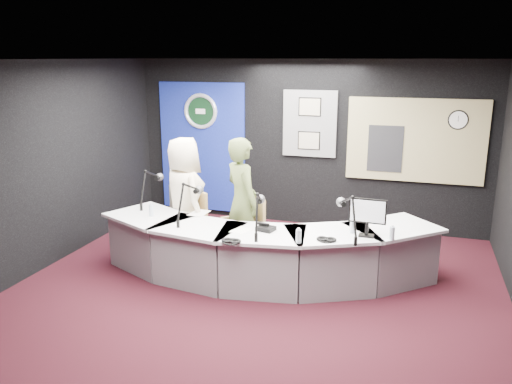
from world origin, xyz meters
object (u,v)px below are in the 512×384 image
(armchair_right, at_px, (242,234))
(person_woman, at_px, (242,202))
(broadcast_desk, at_px, (261,251))
(person_man, at_px, (184,198))
(armchair_left, at_px, (185,225))

(armchair_right, bearing_deg, person_woman, 135.19)
(broadcast_desk, distance_m, person_man, 1.44)
(broadcast_desk, xyz_separation_m, armchair_right, (-0.39, 0.39, 0.07))
(broadcast_desk, bearing_deg, person_man, 161.72)
(armchair_left, bearing_deg, broadcast_desk, 17.43)
(broadcast_desk, bearing_deg, armchair_right, 135.59)
(person_man, bearing_deg, armchair_right, -141.31)
(armchair_left, distance_m, person_man, 0.40)
(armchair_left, height_order, armchair_right, armchair_left)
(person_man, distance_m, person_woman, 0.89)
(person_man, xyz_separation_m, person_woman, (0.88, -0.04, 0.02))
(armchair_left, distance_m, armchair_right, 0.89)
(armchair_right, distance_m, person_man, 0.98)
(armchair_right, bearing_deg, armchair_left, -137.19)
(armchair_right, bearing_deg, broadcast_desk, 0.77)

